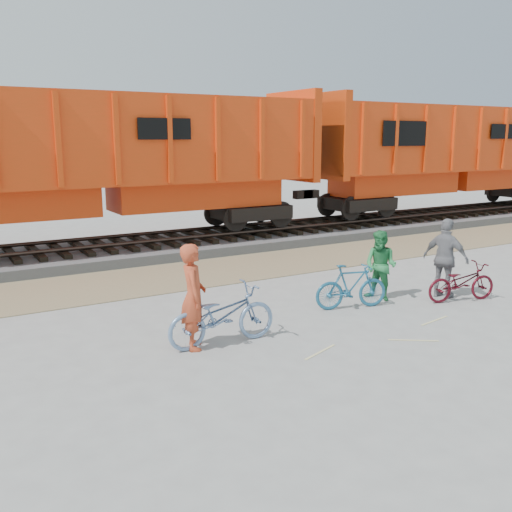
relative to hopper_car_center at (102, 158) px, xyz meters
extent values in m
plane|color=#9E9E99|center=(1.83, -9.00, -3.01)|extent=(120.00, 120.00, 0.00)
cube|color=#977F5D|center=(1.83, -3.50, -3.00)|extent=(120.00, 3.00, 0.02)
cube|color=slate|center=(1.83, 0.00, -2.86)|extent=(120.00, 4.00, 0.30)
cube|color=black|center=(1.83, 0.00, -2.65)|extent=(0.22, 2.60, 0.12)
cube|color=black|center=(8.33, 0.00, -2.65)|extent=(0.22, 2.60, 0.12)
cylinder|color=#382821|center=(1.83, -0.72, -2.53)|extent=(120.00, 0.12, 0.12)
cylinder|color=#382821|center=(1.83, 0.72, -2.53)|extent=(120.00, 0.12, 0.12)
cube|color=black|center=(0.00, 0.00, -2.07)|extent=(11.20, 2.20, 0.80)
cube|color=red|center=(0.00, 0.00, -1.22)|extent=(11.76, 1.65, 0.90)
cube|color=red|center=(0.00, 0.00, 0.53)|extent=(14.00, 3.00, 2.60)
cube|color=red|center=(6.85, 0.00, 0.63)|extent=(0.30, 3.06, 3.10)
cube|color=black|center=(15.00, 0.00, -2.07)|extent=(11.20, 2.20, 0.80)
cube|color=red|center=(15.00, 0.00, -1.22)|extent=(11.76, 1.65, 0.90)
cube|color=red|center=(15.00, 0.00, 0.53)|extent=(14.00, 3.00, 2.60)
cube|color=red|center=(8.15, 0.00, 0.63)|extent=(0.30, 3.06, 3.10)
cube|color=black|center=(10.80, -1.58, 0.73)|extent=(2.20, 0.04, 0.90)
imported|color=#6A89B3|center=(-0.44, -8.60, -2.47)|extent=(2.05, 0.77, 1.07)
imported|color=#1E5C7E|center=(2.94, -8.07, -2.52)|extent=(1.68, 0.87, 0.97)
imported|color=#4A0C16|center=(5.42, -8.89, -2.57)|extent=(1.75, 0.98, 0.87)
imported|color=#B64224|center=(-0.94, -8.50, -2.08)|extent=(0.64, 0.78, 1.85)
imported|color=#287E43|center=(3.94, -7.87, -2.22)|extent=(0.82, 0.92, 1.58)
imported|color=slate|center=(5.32, -8.49, -2.09)|extent=(0.71, 1.15, 1.83)
camera|label=1|loc=(-4.81, -17.16, 0.60)|focal=40.00mm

